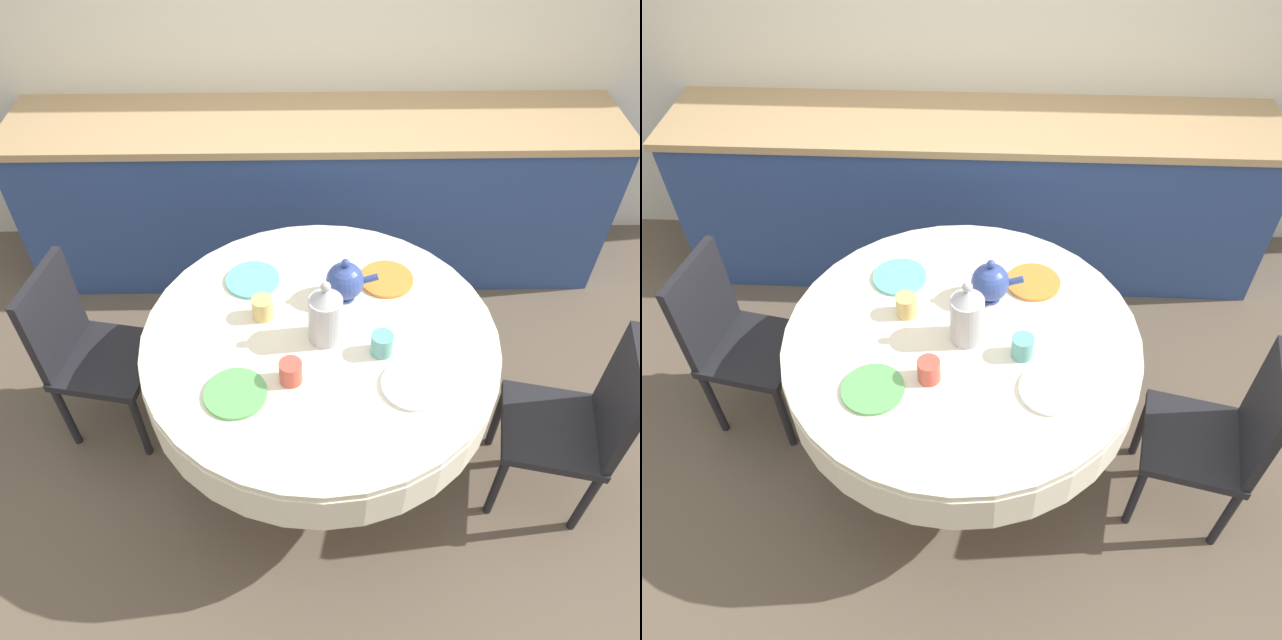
% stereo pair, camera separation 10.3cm
% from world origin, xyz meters
% --- Properties ---
extents(ground_plane, '(12.00, 12.00, 0.00)m').
position_xyz_m(ground_plane, '(0.00, 0.00, 0.00)').
color(ground_plane, brown).
extents(wall_back, '(7.00, 0.05, 2.60)m').
position_xyz_m(wall_back, '(0.00, 1.69, 1.30)').
color(wall_back, silver).
rests_on(wall_back, ground_plane).
extents(kitchen_counter, '(3.24, 0.64, 0.94)m').
position_xyz_m(kitchen_counter, '(0.00, 1.36, 0.47)').
color(kitchen_counter, '#2D4784').
rests_on(kitchen_counter, ground_plane).
extents(dining_table, '(1.39, 1.39, 0.77)m').
position_xyz_m(dining_table, '(0.00, 0.00, 0.65)').
color(dining_table, tan).
rests_on(dining_table, ground_plane).
extents(chair_left, '(0.48, 0.48, 0.90)m').
position_xyz_m(chair_left, '(1.01, -0.23, 0.50)').
color(chair_left, black).
rests_on(chair_left, ground_plane).
extents(chair_right, '(0.47, 0.47, 0.90)m').
position_xyz_m(chair_right, '(-1.02, 0.20, 0.50)').
color(chair_right, black).
rests_on(chair_right, ground_plane).
extents(plate_near_left, '(0.23, 0.23, 0.01)m').
position_xyz_m(plate_near_left, '(-0.30, -0.28, 0.78)').
color(plate_near_left, '#5BA85B').
rests_on(plate_near_left, dining_table).
extents(cup_near_left, '(0.08, 0.08, 0.09)m').
position_xyz_m(cup_near_left, '(-0.11, -0.22, 0.82)').
color(cup_near_left, '#CC4C3D').
rests_on(cup_near_left, dining_table).
extents(plate_near_right, '(0.23, 0.23, 0.01)m').
position_xyz_m(plate_near_right, '(0.33, -0.26, 0.78)').
color(plate_near_right, white).
rests_on(plate_near_right, dining_table).
extents(cup_near_right, '(0.08, 0.08, 0.09)m').
position_xyz_m(cup_near_right, '(0.23, -0.09, 0.82)').
color(cup_near_right, '#5BA39E').
rests_on(cup_near_right, dining_table).
extents(plate_far_left, '(0.23, 0.23, 0.01)m').
position_xyz_m(plate_far_left, '(-0.28, 0.31, 0.78)').
color(plate_far_left, '#60BCB7').
rests_on(plate_far_left, dining_table).
extents(cup_far_left, '(0.08, 0.08, 0.09)m').
position_xyz_m(cup_far_left, '(-0.22, 0.10, 0.82)').
color(cup_far_left, '#DBB766').
rests_on(cup_far_left, dining_table).
extents(plate_far_right, '(0.23, 0.23, 0.01)m').
position_xyz_m(plate_far_right, '(0.28, 0.30, 0.78)').
color(plate_far_right, orange).
rests_on(plate_far_right, dining_table).
extents(cup_far_right, '(0.08, 0.08, 0.09)m').
position_xyz_m(cup_far_right, '(0.10, 0.23, 0.82)').
color(cup_far_right, white).
rests_on(cup_far_right, dining_table).
extents(coffee_carafe, '(0.13, 0.13, 0.28)m').
position_xyz_m(coffee_carafe, '(0.02, -0.01, 0.89)').
color(coffee_carafe, '#B2B2B7').
rests_on(coffee_carafe, dining_table).
extents(teapot, '(0.21, 0.15, 0.20)m').
position_xyz_m(teapot, '(0.10, 0.21, 0.86)').
color(teapot, '#33478E').
rests_on(teapot, dining_table).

